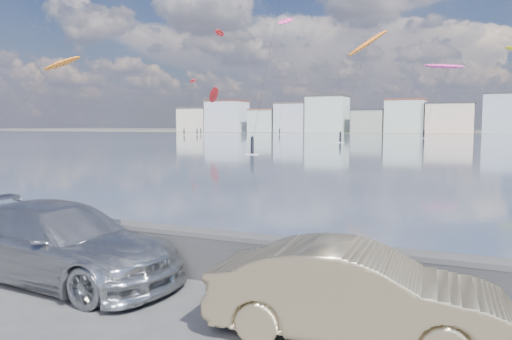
# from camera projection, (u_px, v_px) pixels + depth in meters

# --- Properties ---
(ground) EXTENTS (700.00, 700.00, 0.00)m
(ground) POSITION_uv_depth(u_px,v_px,m) (99.00, 321.00, 8.18)
(ground) COLOR #333335
(ground) RESTS_ON ground
(bay_water) EXTENTS (500.00, 177.00, 0.00)m
(bay_water) POSITION_uv_depth(u_px,v_px,m) (451.00, 142.00, 90.97)
(bay_water) COLOR #2F3D52
(bay_water) RESTS_ON ground
(far_shore_strip) EXTENTS (500.00, 60.00, 0.00)m
(far_shore_strip) POSITION_uv_depth(u_px,v_px,m) (469.00, 133.00, 189.15)
(far_shore_strip) COLOR #4C473D
(far_shore_strip) RESTS_ON ground
(seawall) EXTENTS (400.00, 0.36, 1.08)m
(seawall) POSITION_uv_depth(u_px,v_px,m) (188.00, 249.00, 10.57)
(seawall) COLOR #28282B
(seawall) RESTS_ON ground
(far_buildings) EXTENTS (240.79, 13.26, 14.60)m
(far_buildings) POSITION_uv_depth(u_px,v_px,m) (472.00, 116.00, 175.39)
(far_buildings) COLOR beige
(far_buildings) RESTS_ON ground
(car_silver) EXTENTS (5.61, 2.53, 1.59)m
(car_silver) POSITION_uv_depth(u_px,v_px,m) (60.00, 243.00, 10.24)
(car_silver) COLOR #A9ABB1
(car_silver) RESTS_ON ground
(car_champagne) EXTENTS (4.49, 1.91, 1.44)m
(car_champagne) POSITION_uv_depth(u_px,v_px,m) (356.00, 293.00, 7.39)
(car_champagne) COLOR tan
(car_champagne) RESTS_ON ground
(kitesurfer_3) EXTENTS (8.09, 9.77, 20.90)m
(kitesurfer_3) POSITION_uv_depth(u_px,v_px,m) (367.00, 44.00, 91.31)
(kitesurfer_3) COLOR orange
(kitesurfer_3) RESTS_ON ground
(kitesurfer_4) EXTENTS (7.46, 11.41, 15.68)m
(kitesurfer_4) POSITION_uv_depth(u_px,v_px,m) (214.00, 95.00, 160.56)
(kitesurfer_4) COLOR red
(kitesurfer_4) RESTS_ON ground
(kitesurfer_7) EXTENTS (8.51, 15.76, 16.47)m
(kitesurfer_7) POSITION_uv_depth(u_px,v_px,m) (61.00, 65.00, 95.18)
(kitesurfer_7) COLOR orange
(kitesurfer_7) RESTS_ON ground
(kitesurfer_10) EXTENTS (7.17, 15.70, 18.15)m
(kitesurfer_10) POSITION_uv_depth(u_px,v_px,m) (193.00, 82.00, 162.09)
(kitesurfer_10) COLOR red
(kitesurfer_10) RESTS_ON ground
(kitesurfer_11) EXTENTS (10.52, 16.11, 18.49)m
(kitesurfer_11) POSITION_uv_depth(u_px,v_px,m) (444.00, 67.00, 123.53)
(kitesurfer_11) COLOR #E5338C
(kitesurfer_11) RESTS_ON ground
(kitesurfer_12) EXTENTS (3.64, 20.04, 37.50)m
(kitesurfer_12) POSITION_uv_depth(u_px,v_px,m) (219.00, 35.00, 180.20)
(kitesurfer_12) COLOR red
(kitesurfer_12) RESTS_ON ground
(kitesurfer_15) EXTENTS (4.60, 14.50, 39.39)m
(kitesurfer_15) POSITION_uv_depth(u_px,v_px,m) (286.00, 22.00, 162.85)
(kitesurfer_15) COLOR #E5338C
(kitesurfer_15) RESTS_ON ground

